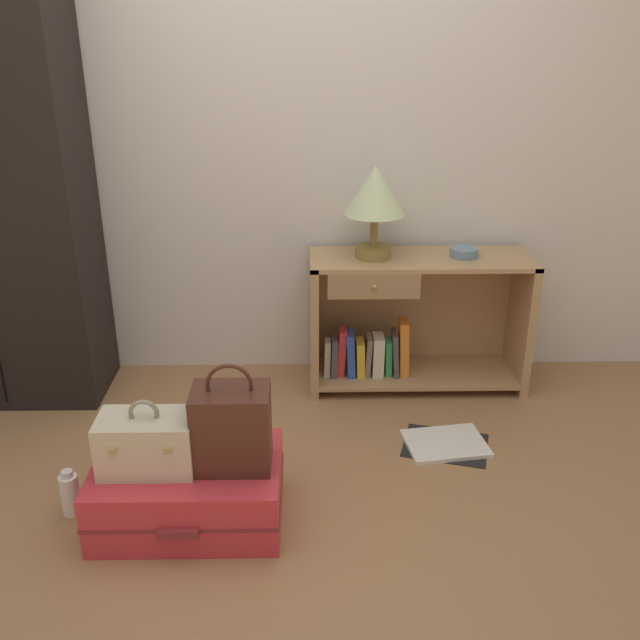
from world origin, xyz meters
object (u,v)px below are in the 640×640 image
Objects in this scene: table_lamp at (375,195)px; handbag at (232,427)px; suitcase_large at (189,490)px; train_case at (147,443)px; bottle at (70,494)px; open_book_on_floor at (445,444)px; bookshelf at (408,321)px; bowl at (464,252)px.

table_lamp is 1.08× the size of handbag.
suitcase_large is 2.04× the size of train_case.
table_lamp is 2.32× the size of bottle.
open_book_on_floor is at bearing 28.68° from handbag.
open_book_on_floor is at bearing 22.89° from train_case.
bowl reaches higher than bookshelf.
table_lamp reaches higher than bowl.
table_lamp is 1.16m from open_book_on_floor.
train_case reaches higher than open_book_on_floor.
bookshelf is 1.53m from train_case.
table_lamp is 1.03× the size of open_book_on_floor.
suitcase_large is 0.32m from handbag.
bookshelf is 5.67× the size of bottle.
train_case is at bearing -128.99° from table_lamp.
table_lamp reaches higher than suitcase_large.
table_lamp is at bearing 40.41° from bottle.
bowl is 1.68m from suitcase_large.
table_lamp is at bearing 54.49° from suitcase_large.
suitcase_large is 1.62× the size of open_book_on_floor.
bookshelf is 2.53× the size of open_book_on_floor.
suitcase_large is at bearing -131.38° from bookshelf.
bowl reaches higher than handbag.
bookshelf is 0.66m from table_lamp.
suitcase_large is at bearing -138.39° from bowl.
bowl is at bearing 39.54° from train_case.
suitcase_large reaches higher than bottle.
bookshelf reaches higher than train_case.
bowl is 0.20× the size of suitcase_large.
bottle is (-0.32, 0.06, -0.26)m from train_case.
train_case is at bearing -176.64° from handbag.
handbag is 0.96× the size of open_book_on_floor.
bottle is (-1.63, -1.02, -0.61)m from bowl.
handbag reaches higher than train_case.
bottle is at bearing 175.79° from suitcase_large.
bottle is (-0.45, 0.03, -0.03)m from suitcase_large.
table_lamp is (-0.19, -0.01, 0.64)m from bookshelf.
table_lamp is at bearing 115.50° from open_book_on_floor.
bowl reaches higher than open_book_on_floor.
bottle is at bearing -148.04° from bowl.
train_case is (-1.06, -1.09, 0.01)m from bookshelf.
bookshelf is at bearing 176.37° from bowl.
open_book_on_floor is at bearing -104.02° from bowl.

